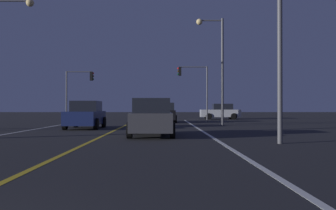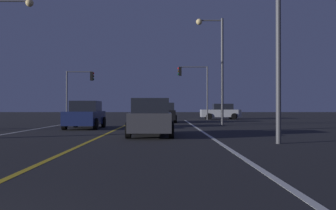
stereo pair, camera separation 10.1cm
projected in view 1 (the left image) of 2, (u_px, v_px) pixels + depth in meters
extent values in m
cube|color=silver|center=(211.00, 136.00, 16.56)|extent=(0.16, 41.37, 0.01)
cube|color=gold|center=(102.00, 136.00, 16.51)|extent=(0.16, 41.37, 0.01)
cylinder|color=black|center=(155.00, 118.00, 33.16)|extent=(0.22, 0.68, 0.68)
cylinder|color=black|center=(174.00, 118.00, 33.18)|extent=(0.22, 0.68, 0.68)
cylinder|color=black|center=(154.00, 119.00, 30.46)|extent=(0.22, 0.68, 0.68)
cylinder|color=black|center=(175.00, 119.00, 30.48)|extent=(0.22, 0.68, 0.68)
cube|color=black|center=(165.00, 115.00, 31.83)|extent=(1.80, 4.30, 0.80)
cube|color=black|center=(165.00, 106.00, 31.58)|extent=(1.60, 2.10, 0.64)
cube|color=red|center=(157.00, 114.00, 29.72)|extent=(0.24, 0.08, 0.16)
cube|color=red|center=(172.00, 114.00, 29.73)|extent=(0.24, 0.08, 0.16)
cylinder|color=black|center=(96.00, 124.00, 21.16)|extent=(0.22, 0.68, 0.68)
cylinder|color=black|center=(65.00, 124.00, 21.14)|extent=(0.22, 0.68, 0.68)
cylinder|color=black|center=(104.00, 122.00, 23.86)|extent=(0.22, 0.68, 0.68)
cylinder|color=black|center=(76.00, 122.00, 23.84)|extent=(0.22, 0.68, 0.68)
cube|color=navy|center=(86.00, 118.00, 22.50)|extent=(1.80, 4.30, 0.80)
cube|color=black|center=(86.00, 106.00, 22.76)|extent=(1.60, 2.10, 0.64)
cube|color=red|center=(101.00, 115.00, 24.61)|extent=(0.24, 0.08, 0.16)
cube|color=red|center=(83.00, 115.00, 24.60)|extent=(0.24, 0.08, 0.16)
cylinder|color=black|center=(135.00, 127.00, 18.02)|extent=(0.22, 0.68, 0.68)
cylinder|color=black|center=(171.00, 127.00, 18.04)|extent=(0.22, 0.68, 0.68)
cylinder|color=black|center=(130.00, 130.00, 15.32)|extent=(0.22, 0.68, 0.68)
cylinder|color=black|center=(173.00, 130.00, 15.34)|extent=(0.22, 0.68, 0.68)
cube|color=#38383D|center=(152.00, 121.00, 16.68)|extent=(1.80, 4.30, 0.80)
cube|color=black|center=(152.00, 106.00, 16.44)|extent=(1.60, 2.10, 0.64)
cube|color=red|center=(135.00, 121.00, 14.58)|extent=(0.24, 0.08, 0.16)
cube|color=red|center=(165.00, 121.00, 14.59)|extent=(0.24, 0.08, 0.16)
cylinder|color=black|center=(209.00, 116.00, 39.32)|extent=(0.68, 0.22, 0.68)
cylinder|color=black|center=(207.00, 116.00, 41.12)|extent=(0.68, 0.22, 0.68)
cylinder|color=black|center=(234.00, 116.00, 39.35)|extent=(0.68, 0.22, 0.68)
cylinder|color=black|center=(231.00, 116.00, 41.15)|extent=(0.68, 0.22, 0.68)
cube|color=#B7BABF|center=(220.00, 113.00, 40.24)|extent=(4.30, 1.80, 0.80)
cube|color=black|center=(222.00, 107.00, 40.24)|extent=(2.10, 1.60, 0.64)
cube|color=red|center=(240.00, 112.00, 39.66)|extent=(0.08, 0.24, 0.16)
cube|color=red|center=(238.00, 112.00, 40.86)|extent=(0.08, 0.24, 0.16)
cylinder|color=#4C4C51|center=(207.00, 93.00, 37.79)|extent=(0.14, 0.14, 5.52)
cylinder|color=#4C4C51|center=(194.00, 67.00, 37.79)|extent=(2.80, 0.10, 0.10)
cube|color=black|center=(180.00, 71.00, 37.77)|extent=(0.28, 0.36, 0.90)
sphere|color=red|center=(178.00, 68.00, 37.77)|extent=(0.20, 0.20, 0.20)
sphere|color=#3C2706|center=(178.00, 71.00, 37.77)|extent=(0.20, 0.20, 0.20)
sphere|color=#063816|center=(178.00, 74.00, 37.77)|extent=(0.20, 0.20, 0.20)
cylinder|color=#4C4C51|center=(66.00, 96.00, 37.63)|extent=(0.14, 0.14, 5.01)
cylinder|color=#4C4C51|center=(79.00, 72.00, 37.66)|extent=(2.56, 0.10, 0.10)
cube|color=black|center=(91.00, 76.00, 37.67)|extent=(0.28, 0.36, 0.90)
sphere|color=red|center=(93.00, 73.00, 37.68)|extent=(0.20, 0.20, 0.20)
sphere|color=#3C2706|center=(93.00, 76.00, 37.67)|extent=(0.20, 0.20, 0.20)
sphere|color=#063816|center=(93.00, 79.00, 37.67)|extent=(0.20, 0.20, 0.20)
cylinder|color=#4C4C51|center=(280.00, 21.00, 13.18)|extent=(0.18, 0.18, 8.81)
cylinder|color=#4C4C51|center=(9.00, 1.00, 20.32)|extent=(2.31, 0.10, 0.10)
sphere|color=#F9D88C|center=(30.00, 3.00, 20.33)|extent=(0.44, 0.44, 0.44)
cylinder|color=#4C4C51|center=(222.00, 72.00, 26.14)|extent=(0.18, 0.18, 7.66)
cylinder|color=#4C4C51|center=(211.00, 20.00, 26.15)|extent=(1.65, 0.10, 0.10)
sphere|color=#F9D88C|center=(199.00, 22.00, 26.14)|extent=(0.44, 0.44, 0.44)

